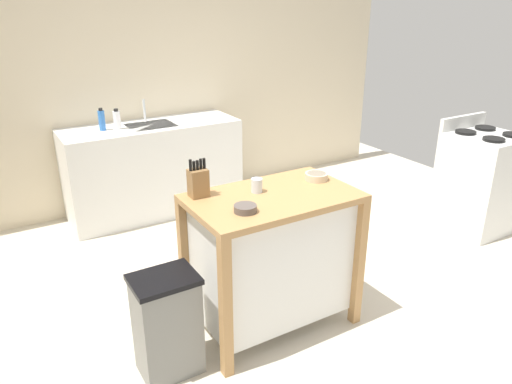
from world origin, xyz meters
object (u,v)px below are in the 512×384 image
kitchen_island (272,254)px  stove (480,181)px  bowl_ceramic_small (316,176)px  bowl_stoneware_deep (245,208)px  sink_faucet (144,111)px  trash_bin (167,325)px  drinking_cup (257,185)px  knife_block (198,182)px  bottle_dish_soap (102,120)px  bottle_spray_cleaner (117,120)px

kitchen_island → stove: (2.45, 0.24, -0.06)m
bowl_ceramic_small → bowl_stoneware_deep: bearing=-162.5°
sink_faucet → trash_bin: bearing=-107.2°
drinking_cup → sink_faucet: 2.20m
trash_bin → sink_faucet: (0.74, 2.37, 0.70)m
knife_block → sink_faucet: size_ratio=1.09×
knife_block → bottle_dish_soap: (-0.07, 1.96, -0.02)m
bowl_stoneware_deep → bottle_dish_soap: bottle_dish_soap is taller
bottle_dish_soap → sink_faucet: bearing=15.5°
bowl_ceramic_small → sink_faucet: sink_faucet is taller
bowl_stoneware_deep → trash_bin: bowl_stoneware_deep is taller
kitchen_island → drinking_cup: 0.47m
bowl_stoneware_deep → bottle_spray_cleaner: bearing=91.7°
kitchen_island → bowl_ceramic_small: size_ratio=6.83×
knife_block → trash_bin: bearing=-140.8°
knife_block → bowl_stoneware_deep: size_ratio=1.84×
drinking_cup → trash_bin: 0.97m
drinking_cup → trash_bin: (-0.70, -0.17, -0.65)m
kitchen_island → bottle_spray_cleaner: bottle_spray_cleaner is taller
bottle_dish_soap → knife_block: bearing=-88.0°
bottle_dish_soap → bowl_ceramic_small: bearing=-67.9°
drinking_cup → bottle_dish_soap: bearing=101.0°
sink_faucet → bottle_spray_cleaner: bearing=-154.5°
bowl_stoneware_deep → drinking_cup: 0.31m
bowl_stoneware_deep → trash_bin: 0.80m
knife_block → sink_faucet: (0.38, 2.08, -0.00)m
trash_bin → kitchen_island: bearing=6.1°
drinking_cup → sink_faucet: size_ratio=0.40×
kitchen_island → bowl_ceramic_small: (0.39, 0.08, 0.43)m
trash_bin → drinking_cup: bearing=13.8°
bowl_ceramic_small → bottle_spray_cleaner: 2.19m
bowl_ceramic_small → trash_bin: size_ratio=0.24×
bowl_ceramic_small → kitchen_island: bearing=-169.0°
kitchen_island → trash_bin: kitchen_island is taller
bowl_ceramic_small → bottle_dish_soap: bearing=112.1°
drinking_cup → bottle_spray_cleaner: (-0.27, 2.05, 0.02)m
stove → bowl_stoneware_deep: bearing=-172.1°
bowl_stoneware_deep → sink_faucet: size_ratio=0.59×
bottle_dish_soap → stove: size_ratio=0.20×
knife_block → bowl_ceramic_small: (0.78, -0.14, -0.07)m
bottle_spray_cleaner → bowl_ceramic_small: bearing=-70.8°
bowl_ceramic_small → bottle_spray_cleaner: bottle_spray_cleaner is taller
drinking_cup → trash_bin: bearing=-166.2°
sink_faucet → bottle_dish_soap: bearing=-164.5°
knife_block → bottle_dish_soap: size_ratio=1.16×
kitchen_island → knife_block: bearing=151.6°
drinking_cup → stove: (2.51, 0.15, -0.51)m
drinking_cup → bottle_spray_cleaner: bearing=97.6°
kitchen_island → trash_bin: (-0.75, -0.08, -0.20)m
knife_block → bottle_dish_soap: knife_block is taller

